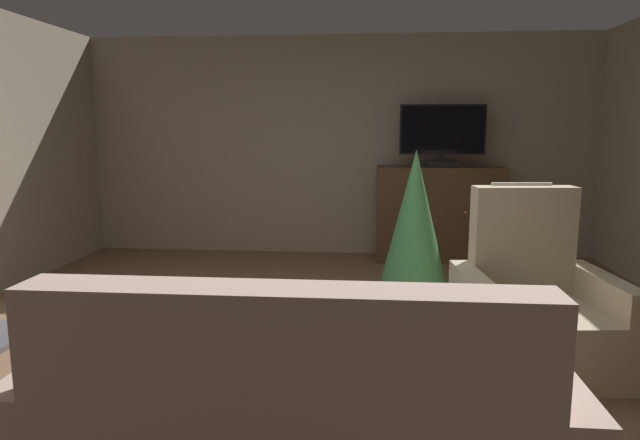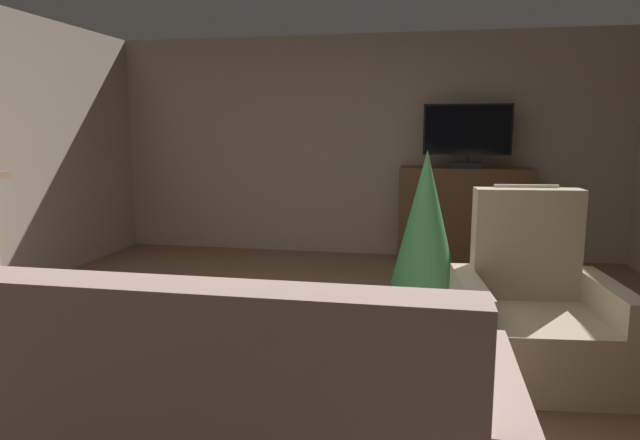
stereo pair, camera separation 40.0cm
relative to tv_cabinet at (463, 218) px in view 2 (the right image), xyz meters
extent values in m
cube|color=brown|center=(-1.18, -2.95, -0.54)|extent=(6.63, 7.10, 0.04)
cube|color=gray|center=(-1.18, 0.35, 0.78)|extent=(6.63, 0.10, 2.61)
cube|color=slate|center=(-1.54, -3.24, -0.52)|extent=(2.54, 2.05, 0.01)
cube|color=#352315|center=(0.00, 0.00, -0.49)|extent=(1.37, 0.39, 0.06)
cube|color=#4C331E|center=(0.00, 0.00, 0.02)|extent=(1.43, 0.45, 1.09)
sphere|color=tan|center=(-0.26, -0.24, 0.08)|extent=(0.03, 0.03, 0.03)
sphere|color=tan|center=(0.26, -0.24, 0.08)|extent=(0.03, 0.03, 0.03)
cube|color=black|center=(0.00, -0.05, 0.60)|extent=(0.34, 0.20, 0.06)
cylinder|color=black|center=(0.00, -0.05, 0.67)|extent=(0.04, 0.04, 0.08)
cube|color=black|center=(0.00, -0.05, 0.98)|extent=(0.95, 0.05, 0.55)
cube|color=black|center=(0.00, -0.08, 0.98)|extent=(0.91, 0.01, 0.51)
cube|color=brown|center=(-1.09, -3.12, -0.12)|extent=(1.08, 0.47, 0.03)
cylinder|color=brown|center=(-0.61, -2.93, -0.33)|extent=(0.04, 0.04, 0.38)
cylinder|color=brown|center=(-1.58, -2.94, -0.33)|extent=(0.04, 0.04, 0.38)
cylinder|color=brown|center=(-0.60, -3.29, -0.33)|extent=(0.04, 0.04, 0.38)
cylinder|color=brown|center=(-1.58, -3.30, -0.33)|extent=(0.04, 0.04, 0.38)
cube|color=black|center=(-0.88, -3.03, -0.10)|extent=(0.07, 0.18, 0.02)
cube|color=silver|center=(-0.97, -3.03, -0.11)|extent=(0.34, 0.27, 0.01)
cube|color=#BC9E8E|center=(-1.06, -4.84, 0.21)|extent=(1.72, 0.20, 0.59)
cube|color=#BC9E8E|center=(-1.99, -4.49, -0.19)|extent=(0.15, 0.91, 0.66)
cube|color=#B2A899|center=(-1.35, -4.63, 0.04)|extent=(0.37, 0.15, 0.36)
cube|color=tan|center=(0.28, -2.99, -0.32)|extent=(0.76, 0.93, 0.41)
cube|color=tan|center=(0.24, -2.65, 0.25)|extent=(0.69, 0.25, 0.73)
cube|color=tan|center=(0.68, -2.95, -0.22)|extent=(0.22, 0.87, 0.61)
cube|color=tan|center=(-0.13, -3.03, -0.22)|extent=(0.22, 0.87, 0.61)
cube|color=white|center=(0.23, -2.58, 0.52)|extent=(0.41, 0.06, 0.24)
cylinder|color=beige|center=(-0.41, -1.74, -0.42)|extent=(0.40, 0.40, 0.21)
cone|color=#3D7F42|center=(-0.41, -1.74, 0.26)|extent=(0.56, 0.56, 1.13)
ellipsoid|color=#2D2D33|center=(-2.71, -3.00, -0.44)|extent=(0.18, 0.42, 0.17)
sphere|color=#2D2D33|center=(-2.71, -3.25, -0.41)|extent=(0.13, 0.13, 0.13)
cone|color=#2D2D33|center=(-2.67, -3.25, -0.35)|extent=(0.04, 0.04, 0.04)
cone|color=#2D2D33|center=(-2.74, -3.25, -0.35)|extent=(0.04, 0.04, 0.04)
cylinder|color=#2D2D33|center=(-2.68, -2.69, -0.47)|extent=(0.04, 0.22, 0.08)
camera|label=1|loc=(-0.80, -6.54, 1.01)|focal=31.79mm
camera|label=2|loc=(-0.40, -6.49, 1.01)|focal=31.79mm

